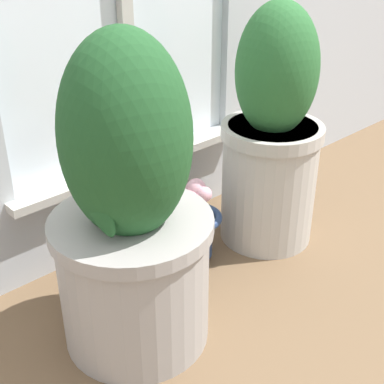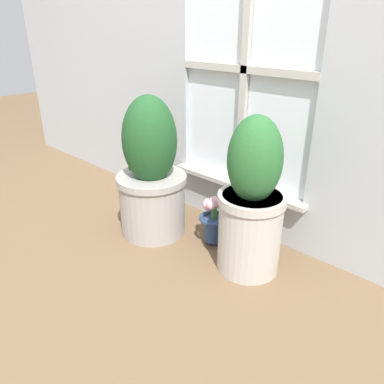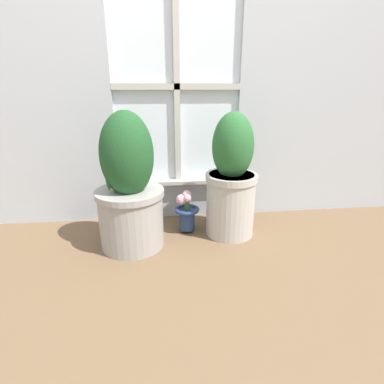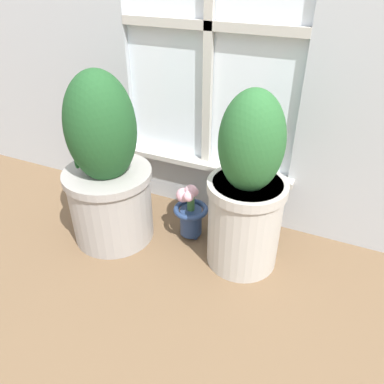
# 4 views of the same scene
# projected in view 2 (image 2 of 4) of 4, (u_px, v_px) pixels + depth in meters

# --- Properties ---
(ground_plane) EXTENTS (10.00, 10.00, 0.00)m
(ground_plane) POSITION_uv_depth(u_px,v_px,m) (171.00, 262.00, 1.78)
(ground_plane) COLOR brown
(potted_plant_left) EXTENTS (0.36, 0.36, 0.73)m
(potted_plant_left) POSITION_uv_depth(u_px,v_px,m) (151.00, 176.00, 1.91)
(potted_plant_left) COLOR #9E9993
(potted_plant_left) RESTS_ON ground_plane
(potted_plant_right) EXTENTS (0.30, 0.30, 0.71)m
(potted_plant_right) POSITION_uv_depth(u_px,v_px,m) (252.00, 204.00, 1.61)
(potted_plant_right) COLOR #B7B2A8
(potted_plant_right) RESTS_ON ground_plane
(flower_vase) EXTENTS (0.15, 0.15, 0.26)m
(flower_vase) POSITION_uv_depth(u_px,v_px,m) (213.00, 220.00, 1.88)
(flower_vase) COLOR navy
(flower_vase) RESTS_ON ground_plane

